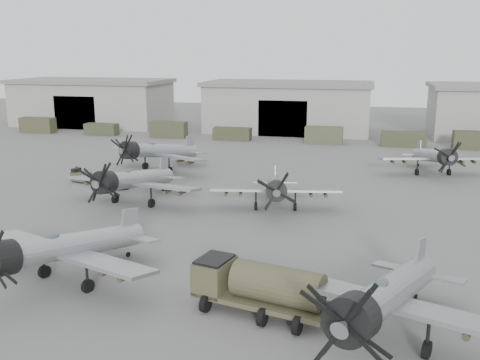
% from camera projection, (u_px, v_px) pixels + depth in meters
% --- Properties ---
extents(ground, '(220.00, 220.00, 0.00)m').
position_uv_depth(ground, '(159.00, 258.00, 36.83)').
color(ground, '#5E5E5B').
rests_on(ground, ground).
extents(hangar_left, '(29.00, 14.80, 8.70)m').
position_uv_depth(hangar_left, '(93.00, 102.00, 102.90)').
color(hangar_left, '#96978D').
rests_on(hangar_left, ground).
extents(hangar_center, '(29.00, 14.80, 8.70)m').
position_uv_depth(hangar_center, '(288.00, 106.00, 94.45)').
color(hangar_center, '#96978D').
rests_on(hangar_center, ground).
extents(support_truck_0, '(6.07, 2.20, 2.63)m').
position_uv_depth(support_truck_0, '(38.00, 125.00, 93.26)').
color(support_truck_0, '#3E3E29').
rests_on(support_truck_0, ground).
extents(support_truck_1, '(5.58, 2.20, 1.96)m').
position_uv_depth(support_truck_1, '(102.00, 129.00, 90.64)').
color(support_truck_1, '#363C27').
rests_on(support_truck_1, ground).
extents(support_truck_2, '(5.96, 2.20, 2.64)m').
position_uv_depth(support_truck_2, '(169.00, 130.00, 87.86)').
color(support_truck_2, '#3B3D28').
rests_on(support_truck_2, ground).
extents(support_truck_3, '(6.00, 2.20, 1.99)m').
position_uv_depth(support_truck_3, '(232.00, 134.00, 85.54)').
color(support_truck_3, '#393A26').
rests_on(support_truck_3, ground).
extents(support_truck_4, '(5.77, 2.20, 2.59)m').
position_uv_depth(support_truck_4, '(324.00, 135.00, 82.23)').
color(support_truck_4, '#434930').
rests_on(support_truck_4, ground).
extents(support_truck_5, '(6.48, 2.20, 2.22)m').
position_uv_depth(support_truck_5, '(403.00, 139.00, 79.66)').
color(support_truck_5, '#373B27').
rests_on(support_truck_5, ground).
extents(support_truck_6, '(6.37, 2.20, 2.62)m').
position_uv_depth(support_truck_6, '(476.00, 140.00, 77.35)').
color(support_truck_6, '#3B3C27').
rests_on(support_truck_6, ground).
extents(aircraft_near_1, '(12.94, 11.67, 5.20)m').
position_uv_depth(aircraft_near_1, '(61.00, 248.00, 31.95)').
color(aircraft_near_1, '#9B9FA4').
rests_on(aircraft_near_1, ground).
extents(aircraft_near_2, '(13.76, 12.41, 5.55)m').
position_uv_depth(aircraft_near_2, '(384.00, 298.00, 25.23)').
color(aircraft_near_2, gray).
rests_on(aircraft_near_2, ground).
extents(aircraft_mid_1, '(13.23, 11.91, 5.25)m').
position_uv_depth(aircraft_mid_1, '(131.00, 180.00, 48.80)').
color(aircraft_mid_1, '#92949A').
rests_on(aircraft_mid_1, ground).
extents(aircraft_mid_2, '(11.73, 10.56, 4.65)m').
position_uv_depth(aircraft_mid_2, '(276.00, 187.00, 47.28)').
color(aircraft_mid_2, gray).
rests_on(aircraft_mid_2, ground).
extents(aircraft_far_0, '(13.06, 11.84, 5.35)m').
position_uv_depth(aircraft_far_0, '(156.00, 151.00, 62.76)').
color(aircraft_far_0, '#92969A').
rests_on(aircraft_far_0, ground).
extents(aircraft_far_1, '(12.30, 11.07, 4.89)m').
position_uv_depth(aircraft_far_1, '(435.00, 156.00, 60.76)').
color(aircraft_far_1, '#979AA0').
rests_on(aircraft_far_1, ground).
extents(fuel_tanker, '(7.81, 4.11, 2.87)m').
position_uv_depth(fuel_tanker, '(259.00, 285.00, 28.70)').
color(fuel_tanker, '#46462E').
rests_on(fuel_tanker, ground).
extents(tug_trailer, '(7.55, 3.51, 1.50)m').
position_uv_depth(tug_trailer, '(92.00, 179.00, 57.26)').
color(tug_trailer, '#3B3E28').
rests_on(tug_trailer, ground).
extents(ground_crew, '(0.57, 0.69, 1.62)m').
position_uv_depth(ground_crew, '(77.00, 173.00, 58.83)').
color(ground_crew, '#4B4931').
rests_on(ground_crew, ground).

